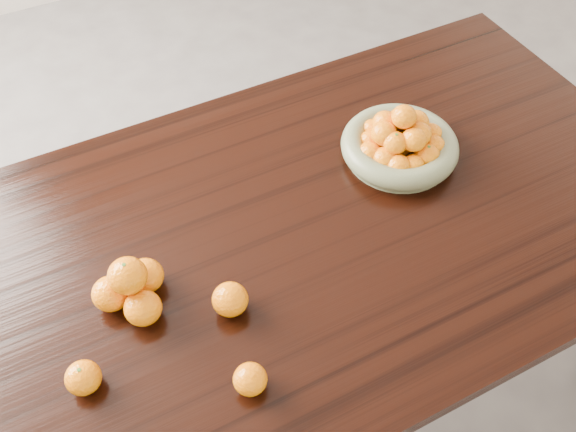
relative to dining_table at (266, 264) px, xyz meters
name	(u,v)px	position (x,y,z in m)	size (l,w,h in m)	color
ground	(271,389)	(0.00, 0.00, -0.66)	(5.00, 5.00, 0.00)	#615D5B
dining_table	(266,264)	(0.00, 0.00, 0.00)	(2.00, 1.00, 0.75)	black
fruit_bowl	(401,143)	(0.41, 0.09, 0.13)	(0.29, 0.29, 0.15)	#6B7052
orange_pyramid	(132,288)	(-0.30, -0.02, 0.14)	(0.15, 0.15, 0.13)	orange
loose_orange_0	(83,378)	(-0.45, -0.16, 0.12)	(0.07, 0.07, 0.06)	orange
loose_orange_1	(250,379)	(-0.17, -0.30, 0.12)	(0.06, 0.06, 0.06)	orange
loose_orange_2	(230,299)	(-0.14, -0.13, 0.12)	(0.07, 0.07, 0.07)	orange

